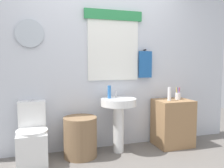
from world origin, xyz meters
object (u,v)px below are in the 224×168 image
toilet (33,139)px  lotion_bottle (169,94)px  wooden_cabinet (173,123)px  laundry_hamper (80,137)px  toothbrush_cup (178,96)px  pedestal_sink (119,112)px  soap_bottle (109,92)px

toilet → lotion_bottle: lotion_bottle is taller
wooden_cabinet → laundry_hamper: bearing=180.0°
wooden_cabinet → toothbrush_cup: size_ratio=3.79×
pedestal_sink → toothbrush_cup: (0.97, 0.02, 0.19)m
wooden_cabinet → lotion_bottle: lotion_bottle is taller
lotion_bottle → toothbrush_cup: 0.20m
laundry_hamper → soap_bottle: soap_bottle is taller
laundry_hamper → lotion_bottle: 1.43m
laundry_hamper → wooden_cabinet: size_ratio=0.77×
laundry_hamper → wooden_cabinet: 1.42m
toilet → pedestal_sink: toilet is taller
pedestal_sink → soap_bottle: 0.31m
toilet → soap_bottle: bearing=0.8°
wooden_cabinet → toothbrush_cup: (0.09, 0.02, 0.41)m
toothbrush_cup → wooden_cabinet: bearing=-167.8°
toilet → laundry_hamper: size_ratio=1.45×
toilet → pedestal_sink: bearing=-1.7°
toilet → pedestal_sink: (1.15, -0.03, 0.27)m
toothbrush_cup → lotion_bottle: bearing=-162.1°
soap_bottle → wooden_cabinet: bearing=-2.9°
laundry_hamper → pedestal_sink: 0.62m
lotion_bottle → wooden_cabinet: bearing=23.2°
soap_bottle → toothbrush_cup: bearing=-1.6°
toilet → wooden_cabinet: 2.02m
wooden_cabinet → toothbrush_cup: 0.42m
toilet → toothbrush_cup: bearing=-0.4°
laundry_hamper → soap_bottle: size_ratio=3.01×
wooden_cabinet → toothbrush_cup: bearing=12.2°
laundry_hamper → toothbrush_cup: bearing=0.8°
pedestal_sink → toothbrush_cup: bearing=1.2°
pedestal_sink → toilet: bearing=178.3°
wooden_cabinet → lotion_bottle: size_ratio=3.54×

